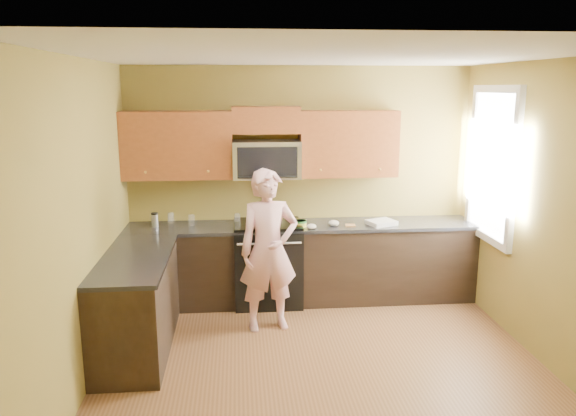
{
  "coord_description": "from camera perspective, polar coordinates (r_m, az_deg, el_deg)",
  "views": [
    {
      "loc": [
        -0.72,
        -4.44,
        2.46
      ],
      "look_at": [
        -0.2,
        1.3,
        1.2
      ],
      "focal_mm": 34.59,
      "sensor_mm": 36.0,
      "label": 1
    }
  ],
  "objects": [
    {
      "name": "countertop_back",
      "position": [
        6.36,
        1.48,
        -1.86
      ],
      "size": [
        4.0,
        0.62,
        0.04
      ],
      "primitive_type": "cube",
      "color": "black",
      "rests_on": "cabinet_back_run"
    },
    {
      "name": "wall_right",
      "position": [
        5.32,
        25.72,
        -0.95
      ],
      "size": [
        0.0,
        4.0,
        4.0
      ],
      "primitive_type": "plane",
      "rotation": [
        1.57,
        0.0,
        -1.57
      ],
      "color": "olive",
      "rests_on": "ground"
    },
    {
      "name": "upper_cab_left",
      "position": [
        6.39,
        -11.15,
        3.01
      ],
      "size": [
        1.22,
        0.33,
        0.75
      ],
      "primitive_type": null,
      "color": "brown",
      "rests_on": "wall_back"
    },
    {
      "name": "window",
      "position": [
        6.3,
        20.29,
        4.19
      ],
      "size": [
        0.06,
        1.06,
        1.66
      ],
      "primitive_type": null,
      "color": "white",
      "rests_on": "wall_right"
    },
    {
      "name": "wall_front",
      "position": [
        2.77,
        10.58,
        -11.5
      ],
      "size": [
        4.0,
        0.0,
        4.0
      ],
      "primitive_type": "plane",
      "rotation": [
        -1.57,
        0.0,
        0.0
      ],
      "color": "olive",
      "rests_on": "ground"
    },
    {
      "name": "cabinet_back_run",
      "position": [
        6.5,
        1.44,
        -5.77
      ],
      "size": [
        4.0,
        0.6,
        0.88
      ],
      "primitive_type": "cube",
      "color": "black",
      "rests_on": "floor"
    },
    {
      "name": "butter_tub",
      "position": [
        6.24,
        1.37,
        -1.94
      ],
      "size": [
        0.14,
        0.14,
        0.09
      ],
      "primitive_type": null,
      "rotation": [
        0.0,
        0.0,
        0.09
      ],
      "color": "yellow",
      "rests_on": "countertop_back"
    },
    {
      "name": "cabinet_left_run",
      "position": [
        5.51,
        -15.25,
        -9.61
      ],
      "size": [
        0.6,
        1.6,
        0.88
      ],
      "primitive_type": "cube",
      "color": "black",
      "rests_on": "floor"
    },
    {
      "name": "dish_towel",
      "position": [
        6.42,
        9.58,
        -1.48
      ],
      "size": [
        0.37,
        0.33,
        0.05
      ],
      "primitive_type": "cube",
      "rotation": [
        0.0,
        0.0,
        0.37
      ],
      "color": "white",
      "rests_on": "countertop_back"
    },
    {
      "name": "countertop_left",
      "position": [
        5.36,
        -15.43,
        -5.04
      ],
      "size": [
        0.62,
        1.6,
        0.04
      ],
      "primitive_type": "cube",
      "color": "black",
      "rests_on": "cabinet_left_run"
    },
    {
      "name": "upper_cab_over_mw",
      "position": [
        6.29,
        -2.29,
        9.05
      ],
      "size": [
        0.76,
        0.33,
        0.3
      ],
      "primitive_type": "cube",
      "color": "brown",
      "rests_on": "wall_back"
    },
    {
      "name": "napkin_b",
      "position": [
        6.29,
        4.72,
        -1.57
      ],
      "size": [
        0.13,
        0.14,
        0.07
      ],
      "primitive_type": "ellipsoid",
      "rotation": [
        0.0,
        0.0,
        -0.11
      ],
      "color": "silver",
      "rests_on": "countertop_back"
    },
    {
      "name": "glass_b",
      "position": [
        6.54,
        -11.96,
        -1.01
      ],
      "size": [
        0.08,
        0.08,
        0.12
      ],
      "primitive_type": "cylinder",
      "rotation": [
        0.0,
        0.0,
        0.24
      ],
      "color": "silver",
      "rests_on": "countertop_back"
    },
    {
      "name": "woman",
      "position": [
        5.65,
        -2.0,
        -4.39
      ],
      "size": [
        0.68,
        0.51,
        1.67
      ],
      "primitive_type": "imported",
      "rotation": [
        0.0,
        0.0,
        0.2
      ],
      "color": "#E8747F",
      "rests_on": "floor"
    },
    {
      "name": "glass_c",
      "position": [
        6.38,
        -5.24,
        -1.13
      ],
      "size": [
        0.09,
        0.09,
        0.12
      ],
      "primitive_type": "cylinder",
      "rotation": [
        0.0,
        0.0,
        0.28
      ],
      "color": "silver",
      "rests_on": "countertop_back"
    },
    {
      "name": "napkin_a",
      "position": [
        6.14,
        2.42,
        -1.92
      ],
      "size": [
        0.14,
        0.15,
        0.06
      ],
      "primitive_type": "ellipsoid",
      "rotation": [
        0.0,
        0.0,
        -0.35
      ],
      "color": "silver",
      "rests_on": "countertop_back"
    },
    {
      "name": "microwave",
      "position": [
        6.33,
        -2.22,
        3.14
      ],
      "size": [
        0.76,
        0.4,
        0.42
      ],
      "primitive_type": null,
      "color": "silver",
      "rests_on": "wall_back"
    },
    {
      "name": "upper_cab_right",
      "position": [
        6.48,
        6.11,
        3.3
      ],
      "size": [
        1.12,
        0.33,
        0.75
      ],
      "primitive_type": null,
      "color": "brown",
      "rests_on": "wall_back"
    },
    {
      "name": "frying_pan",
      "position": [
        6.18,
        -3.01,
        -1.81
      ],
      "size": [
        0.43,
        0.55,
        0.06
      ],
      "primitive_type": null,
      "rotation": [
        0.0,
        0.0,
        -0.35
      ],
      "color": "black",
      "rests_on": "stove"
    },
    {
      "name": "glass_a",
      "position": [
        6.39,
        -9.88,
        -1.23
      ],
      "size": [
        0.08,
        0.08,
        0.12
      ],
      "primitive_type": "cylinder",
      "rotation": [
        0.0,
        0.0,
        0.17
      ],
      "color": "silver",
      "rests_on": "countertop_back"
    },
    {
      "name": "stove",
      "position": [
        6.43,
        -2.09,
        -5.64
      ],
      "size": [
        0.76,
        0.65,
        0.95
      ],
      "primitive_type": null,
      "color": "black",
      "rests_on": "floor"
    },
    {
      "name": "travel_mug",
      "position": [
        6.4,
        -13.49,
        -1.92
      ],
      "size": [
        0.09,
        0.09,
        0.17
      ],
      "primitive_type": null,
      "rotation": [
        0.0,
        0.0,
        0.23
      ],
      "color": "silver",
      "rests_on": "countertop_back"
    },
    {
      "name": "ceiling",
      "position": [
        4.5,
        4.19,
        15.36
      ],
      "size": [
        4.0,
        4.0,
        0.0
      ],
      "primitive_type": "plane",
      "rotation": [
        3.14,
        0.0,
        0.0
      ],
      "color": "white",
      "rests_on": "ground"
    },
    {
      "name": "wall_back",
      "position": [
        6.57,
        1.18,
        2.61
      ],
      "size": [
        4.0,
        0.0,
        4.0
      ],
      "primitive_type": "plane",
      "rotation": [
        1.57,
        0.0,
        0.0
      ],
      "color": "olive",
      "rests_on": "ground"
    },
    {
      "name": "wall_left",
      "position": [
        4.75,
        -20.67,
        -2.0
      ],
      "size": [
        0.0,
        4.0,
        4.0
      ],
      "primitive_type": "plane",
      "rotation": [
        1.57,
        0.0,
        1.57
      ],
      "color": "olive",
      "rests_on": "ground"
    },
    {
      "name": "floor",
      "position": [
        5.12,
        3.7,
        -16.38
      ],
      "size": [
        4.0,
        4.0,
        0.0
      ],
      "primitive_type": "plane",
      "color": "brown",
      "rests_on": "ground"
    },
    {
      "name": "toast_slice",
      "position": [
        6.31,
        6.43,
        -1.79
      ],
      "size": [
        0.12,
        0.12,
        0.01
      ],
      "primitive_type": "cube",
      "rotation": [
        0.0,
        0.0,
        -0.12
      ],
      "color": "#B27F47",
      "rests_on": "countertop_back"
    }
  ]
}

